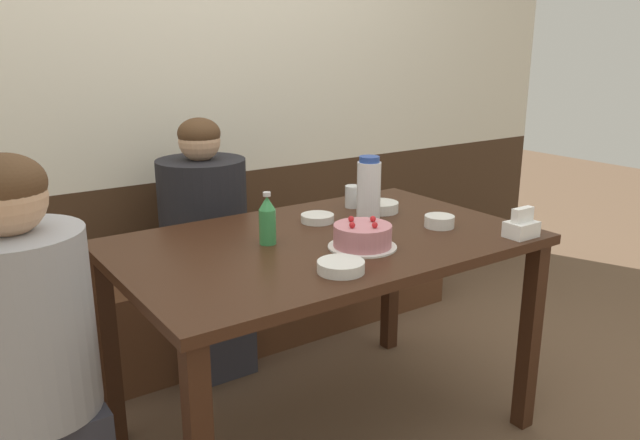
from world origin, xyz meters
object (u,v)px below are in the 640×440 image
object	(u,v)px
bowl_rice_small	(439,221)
glass_water_tall	(353,197)
soju_bottle	(267,220)
person_pale_blue_shirt	(205,251)
bench_seat	(224,306)
bowl_side_dish	(317,218)
napkin_holder	(521,226)
bowl_soup_white	(380,207)
birthday_cake	(362,236)
bowl_sauce_shallow	(341,267)
person_teal_shirt	(30,368)
water_pitcher	(369,189)

from	to	relation	value
bowl_rice_small	glass_water_tall	distance (m)	0.42
soju_bottle	person_pale_blue_shirt	world-z (taller)	person_pale_blue_shirt
bench_seat	person_pale_blue_shirt	size ratio (longest dim) A/B	2.25
person_pale_blue_shirt	bowl_side_dish	bearing A→B (deg)	23.69
napkin_holder	bowl_soup_white	world-z (taller)	napkin_holder
birthday_cake	bowl_rice_small	size ratio (longest dim) A/B	2.09
bench_seat	birthday_cake	size ratio (longest dim) A/B	11.12
glass_water_tall	bowl_soup_white	bearing A→B (deg)	-68.84
napkin_holder	bowl_soup_white	size ratio (longest dim) A/B	0.74
birthday_cake	glass_water_tall	size ratio (longest dim) A/B	2.54
glass_water_tall	soju_bottle	bearing A→B (deg)	-157.26
bowl_side_dish	napkin_holder	bearing A→B (deg)	-49.33
birthday_cake	bowl_sauce_shallow	bearing A→B (deg)	-143.48
napkin_holder	bowl_side_dish	bearing A→B (deg)	130.67
napkin_holder	glass_water_tall	bearing A→B (deg)	109.74
bowl_side_dish	bowl_sauce_shallow	xyz separation A→B (m)	(-0.24, -0.48, 0.00)
person_teal_shirt	birthday_cake	bearing A→B (deg)	-9.26
bench_seat	bowl_rice_small	distance (m)	1.20
bowl_soup_white	bowl_sauce_shallow	bearing A→B (deg)	-139.21
napkin_holder	bowl_sauce_shallow	size ratio (longest dim) A/B	0.77
bench_seat	bowl_soup_white	xyz separation A→B (m)	(0.38, -0.67, 0.58)
glass_water_tall	person_teal_shirt	xyz separation A→B (m)	(-1.31, -0.27, -0.24)
bowl_side_dish	glass_water_tall	bearing A→B (deg)	22.10
water_pitcher	bowl_side_dish	distance (m)	0.22
bowl_side_dish	glass_water_tall	distance (m)	0.26
bowl_side_dish	person_pale_blue_shirt	distance (m)	0.62
bowl_soup_white	bowl_sauce_shallow	world-z (taller)	bowl_soup_white
birthday_cake	person_pale_blue_shirt	bearing A→B (deg)	101.86
bench_seat	person_teal_shirt	xyz separation A→B (m)	(-0.97, -0.82, 0.36)
soju_bottle	person_pale_blue_shirt	xyz separation A→B (m)	(0.06, 0.65, -0.30)
birthday_cake	water_pitcher	size ratio (longest dim) A/B	0.93
birthday_cake	bowl_rice_small	xyz separation A→B (m)	(0.38, 0.03, -0.02)
bowl_soup_white	person_teal_shirt	xyz separation A→B (m)	(-1.36, -0.15, -0.22)
bench_seat	bowl_side_dish	world-z (taller)	bowl_side_dish
napkin_holder	bowl_rice_small	distance (m)	0.29
birthday_cake	bowl_side_dish	size ratio (longest dim) A/B	1.82
birthday_cake	person_pale_blue_shirt	xyz separation A→B (m)	(-0.18, 0.86, -0.26)
bowl_rice_small	bowl_sauce_shallow	size ratio (longest dim) A/B	0.77
bench_seat	bowl_soup_white	size ratio (longest dim) A/B	17.23
water_pitcher	person_pale_blue_shirt	world-z (taller)	person_pale_blue_shirt
bowl_side_dish	person_pale_blue_shirt	size ratio (longest dim) A/B	0.11
birthday_cake	bowl_soup_white	xyz separation A→B (m)	(0.34, 0.32, -0.02)
bowl_side_dish	glass_water_tall	world-z (taller)	glass_water_tall
birthday_cake	glass_water_tall	world-z (taller)	birthday_cake
napkin_holder	glass_water_tall	size ratio (longest dim) A/B	1.22
birthday_cake	soju_bottle	size ratio (longest dim) A/B	1.28
bench_seat	glass_water_tall	distance (m)	0.89
glass_water_tall	bench_seat	bearing A→B (deg)	121.39
bowl_rice_small	bowl_side_dish	world-z (taller)	bowl_rice_small
birthday_cake	glass_water_tall	distance (m)	0.53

